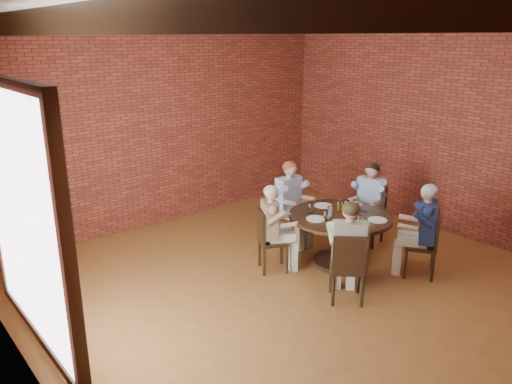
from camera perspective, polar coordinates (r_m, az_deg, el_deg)
floor at (r=6.57m, az=6.29°, el=-11.25°), size 7.00×7.00×0.00m
ceiling at (r=5.78m, az=7.45°, el=19.87°), size 7.00×7.00×0.00m
wall_back at (r=8.68m, az=-10.23°, el=7.56°), size 7.00×0.00×7.00m
wall_left at (r=4.32m, az=-24.64°, el=-3.65°), size 0.00×7.00×7.00m
wall_right at (r=8.56m, az=22.15°, el=6.43°), size 0.00×7.00×7.00m
ceiling_beam at (r=4.33m, az=-16.69°, el=18.51°), size 0.22×6.90×0.26m
window at (r=4.72m, az=-25.08°, el=-2.64°), size 0.10×2.16×2.36m
dining_table at (r=7.16m, az=9.55°, el=-4.24°), size 1.45×1.45×0.75m
chair_a at (r=8.06m, az=12.95°, el=-2.20°), size 0.49×0.49×0.92m
diner_a at (r=7.94m, az=12.79°, el=-1.35°), size 0.72×0.64×1.29m
chair_b at (r=7.88m, az=3.57°, el=-2.20°), size 0.42×0.42×0.93m
diner_b at (r=7.77m, az=4.00°, el=-1.29°), size 0.52×0.64×1.31m
chair_c at (r=6.89m, az=1.40°, el=-5.28°), size 0.51×0.51×0.88m
diner_c at (r=6.85m, az=1.99°, el=-4.21°), size 0.73×0.68×1.23m
chair_d at (r=6.16m, az=10.47°, el=-8.27°), size 0.57×0.57×0.91m
diner_d at (r=6.17m, az=10.46°, el=-6.73°), size 0.79×0.79×1.29m
chair_e at (r=7.11m, az=19.00°, el=-5.39°), size 0.56×0.56×0.92m
diner_e at (r=7.06m, az=18.47°, el=-4.22°), size 0.76×0.79×1.29m
plate_a at (r=7.54m, az=11.06°, el=-1.36°), size 0.26×0.26×0.01m
plate_b at (r=7.40m, az=7.67°, el=-1.54°), size 0.26×0.26×0.01m
plate_c at (r=6.86m, az=6.85°, el=-3.05°), size 0.26×0.26×0.01m
plate_d at (r=6.96m, az=13.72°, el=-3.14°), size 0.26×0.26×0.01m
glass_a at (r=7.28m, az=10.35°, el=-1.46°), size 0.07×0.07×0.14m
glass_b at (r=7.22m, az=9.54°, el=-1.58°), size 0.07×0.07×0.14m
glass_c at (r=7.07m, az=6.30°, el=-1.85°), size 0.07×0.07×0.14m
glass_d at (r=6.99m, az=8.42°, el=-2.16°), size 0.07×0.07×0.14m
glass_e at (r=6.82m, az=7.99°, el=-2.64°), size 0.07×0.07×0.14m
glass_f at (r=6.69m, az=11.84°, el=-3.25°), size 0.07×0.07×0.14m
glass_g at (r=6.98m, az=11.02°, el=-2.35°), size 0.07×0.07×0.14m
glass_h at (r=7.18m, az=11.55°, el=-1.82°), size 0.07×0.07×0.14m
smartphone at (r=7.28m, az=12.23°, el=-2.14°), size 0.08×0.13×0.01m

